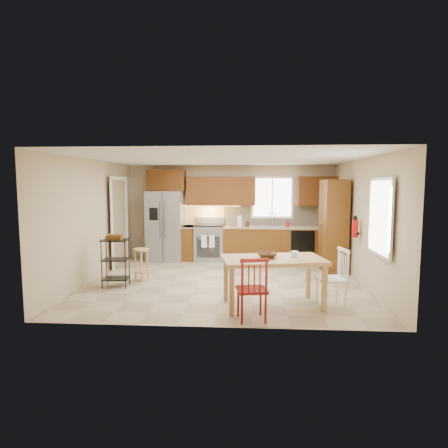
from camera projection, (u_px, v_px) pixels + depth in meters
floor at (225, 281)px, 7.71m from camera, size 5.50×5.50×0.00m
ceiling at (225, 159)px, 7.45m from camera, size 5.50×5.00×0.02m
wall_back at (231, 212)px, 10.06m from camera, size 5.50×0.02×2.50m
wall_front at (214, 239)px, 5.10m from camera, size 5.50×0.02×2.50m
wall_left at (93, 220)px, 7.76m from camera, size 0.02×5.00×2.50m
wall_right at (363, 222)px, 7.40m from camera, size 0.02×5.00×2.50m
refrigerator at (166, 226)px, 9.83m from camera, size 0.92×0.75×1.82m
range_stove at (209, 243)px, 9.87m from camera, size 0.76×0.63×0.92m
base_cabinet_narrow at (189, 243)px, 9.92m from camera, size 0.30×0.60×0.90m
base_cabinet_run at (279, 244)px, 9.76m from camera, size 2.92×0.60×0.90m
dishwasher at (303, 246)px, 9.44m from camera, size 0.60×0.02×0.78m
backsplash at (279, 215)px, 9.97m from camera, size 2.92×0.03×0.55m
upper_over_fridge at (167, 180)px, 9.91m from camera, size 1.00×0.35×0.55m
upper_left_block at (221, 191)px, 9.84m from camera, size 1.80×0.35×0.75m
upper_right_block at (317, 191)px, 9.68m from camera, size 1.00×0.35×0.75m
window_back at (272, 197)px, 9.93m from camera, size 1.12×0.04×1.12m
sink at (272, 228)px, 9.73m from camera, size 0.62×0.46×0.16m
undercab_glow at (210, 206)px, 9.88m from camera, size 1.60×0.30×0.01m
soap_bottle at (288, 224)px, 9.59m from camera, size 0.09×0.09×0.19m
paper_towel at (240, 221)px, 9.72m from camera, size 0.12×0.12×0.28m
canister_steel at (232, 223)px, 9.74m from camera, size 0.11×0.11×0.18m
canister_wood at (247, 224)px, 9.68m from camera, size 0.10×0.10×0.14m
pantry at (333, 225)px, 8.63m from camera, size 0.50×0.95×2.10m
fire_extinguisher at (355, 229)px, 7.57m from camera, size 0.12×0.12×0.36m
window_right at (381, 217)px, 6.24m from camera, size 0.04×1.02×1.32m
doorway at (119, 224)px, 9.06m from camera, size 0.04×0.95×2.10m
dining_table at (273, 283)px, 6.10m from camera, size 1.75×1.18×0.79m
chair_red at (252, 288)px, 5.46m from camera, size 0.52×0.52×0.95m
chair_white at (331, 278)px, 6.08m from camera, size 0.52×0.52×0.95m
table_bowl at (267, 258)px, 6.06m from camera, size 0.38×0.38×0.08m
table_jar at (294, 256)px, 6.13m from camera, size 0.14×0.14×0.14m
bar_stool at (142, 265)px, 7.74m from camera, size 0.39×0.39×0.67m
utility_cart at (116, 262)px, 7.27m from camera, size 0.52×0.43×0.97m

